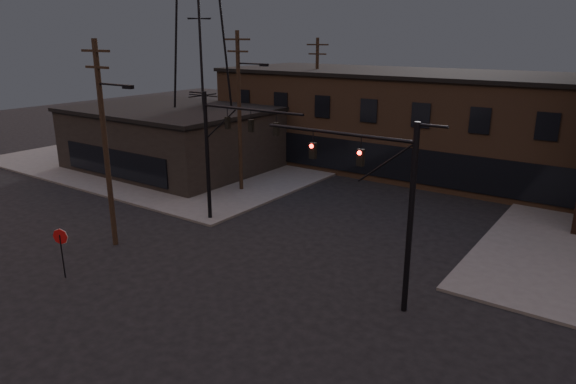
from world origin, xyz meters
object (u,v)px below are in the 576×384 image
at_px(traffic_signal_near, 385,194).
at_px(stop_sign, 61,242).
at_px(traffic_signal_far, 222,144).
at_px(car_crossing, 487,181).

relative_size(traffic_signal_near, stop_sign, 3.23).
height_order(traffic_signal_near, stop_sign, traffic_signal_near).
bearing_deg(stop_sign, traffic_signal_near, 25.90).
relative_size(traffic_signal_far, car_crossing, 1.83).
bearing_deg(traffic_signal_near, traffic_signal_far, 163.83).
height_order(stop_sign, car_crossing, stop_sign).
bearing_deg(stop_sign, traffic_signal_far, 82.68).
height_order(traffic_signal_near, car_crossing, traffic_signal_near).
xyz_separation_m(traffic_signal_near, stop_sign, (-13.36, -6.49, -3.09)).
xyz_separation_m(traffic_signal_far, stop_sign, (-1.28, -9.99, -3.17)).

